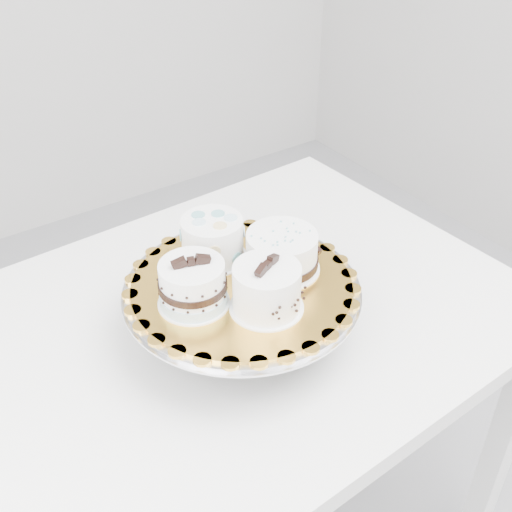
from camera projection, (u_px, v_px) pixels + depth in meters
table at (207, 359)px, 1.19m from camera, size 1.20×0.83×0.75m
cake_stand at (242, 301)px, 1.08m from camera, size 0.40×0.40×0.11m
cake_board at (242, 284)px, 1.06m from camera, size 0.47×0.47×0.01m
cake_swirl at (267, 289)px, 0.99m from camera, size 0.14×0.14×0.09m
cake_banded at (193, 286)px, 1.00m from camera, size 0.13×0.13×0.09m
cake_dots at (213, 239)px, 1.10m from camera, size 0.13×0.13×0.08m
cake_ribbon at (282, 253)px, 1.07m from camera, size 0.14×0.14×0.07m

